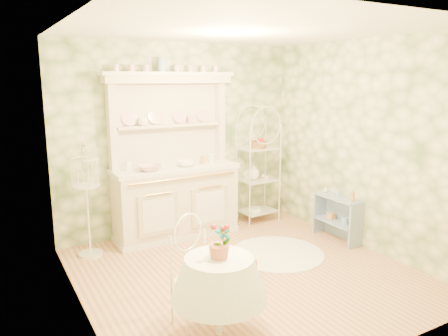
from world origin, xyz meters
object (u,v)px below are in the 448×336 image
birdcage_stand (87,201)px  side_shelf (337,217)px  kitchen_dresser (175,157)px  cafe_chair (196,277)px  floor_basket (242,266)px  bakers_rack (258,169)px  round_table (219,296)px

birdcage_stand → side_shelf: bearing=-19.6°
kitchen_dresser → cafe_chair: 2.47m
side_shelf → floor_basket: 1.79m
cafe_chair → birdcage_stand: bearing=81.0°
bakers_rack → round_table: bearing=-135.3°
kitchen_dresser → round_table: (-0.65, -2.44, -0.78)m
birdcage_stand → round_table: bearing=-75.8°
side_shelf → cafe_chair: bearing=-165.1°
cafe_chair → kitchen_dresser: bearing=49.7°
floor_basket → cafe_chair: bearing=-142.9°
round_table → floor_basket: size_ratio=1.91×
bakers_rack → floor_basket: bakers_rack is taller
bakers_rack → side_shelf: bearing=-74.2°
round_table → floor_basket: round_table is taller
side_shelf → bakers_rack: bearing=105.3°
kitchen_dresser → cafe_chair: kitchen_dresser is taller
side_shelf → kitchen_dresser: bearing=140.7°
kitchen_dresser → birdcage_stand: bearing=-174.3°
cafe_chair → birdcage_stand: size_ratio=0.67×
bakers_rack → birdcage_stand: size_ratio=1.15×
side_shelf → cafe_chair: size_ratio=0.77×
cafe_chair → round_table: bearing=-78.6°
bakers_rack → cafe_chair: size_ratio=1.71×
round_table → floor_basket: 1.20m
kitchen_dresser → bakers_rack: bearing=0.7°
bakers_rack → side_shelf: bakers_rack is taller
side_shelf → floor_basket: bearing=-175.3°
kitchen_dresser → side_shelf: 2.40m
kitchen_dresser → cafe_chair: size_ratio=2.35×
cafe_chair → bakers_rack: bearing=25.0°
birdcage_stand → bakers_rack: bearing=3.0°
side_shelf → birdcage_stand: size_ratio=0.52×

